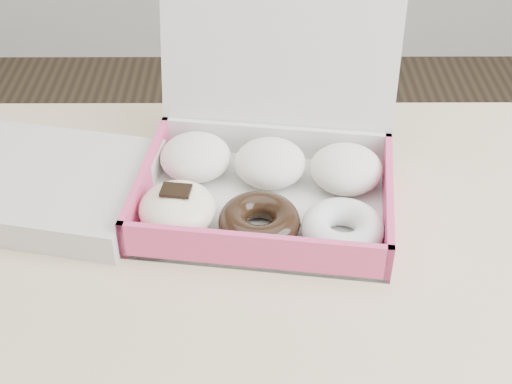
{
  "coord_description": "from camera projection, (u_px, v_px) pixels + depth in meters",
  "views": [
    {
      "loc": [
        0.02,
        -0.59,
        1.35
      ],
      "look_at": [
        0.02,
        0.12,
        0.79
      ],
      "focal_mm": 50.0,
      "sensor_mm": 36.0,
      "label": 1
    }
  ],
  "objects": [
    {
      "name": "table",
      "position": [
        236.0,
        326.0,
        0.88
      ],
      "size": [
        1.2,
        0.8,
        0.75
      ],
      "color": "beige",
      "rests_on": "ground"
    },
    {
      "name": "newspapers",
      "position": [
        48.0,
        186.0,
        0.94
      ],
      "size": [
        0.3,
        0.26,
        0.04
      ],
      "primitive_type": "cube",
      "rotation": [
        0.0,
        0.0,
        -0.21
      ],
      "color": "white",
      "rests_on": "table"
    },
    {
      "name": "donut_box",
      "position": [
        264.0,
        176.0,
        0.93
      ],
      "size": [
        0.36,
        0.33,
        0.23
      ],
      "rotation": [
        0.0,
        0.0,
        -0.14
      ],
      "color": "silver",
      "rests_on": "table"
    }
  ]
}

